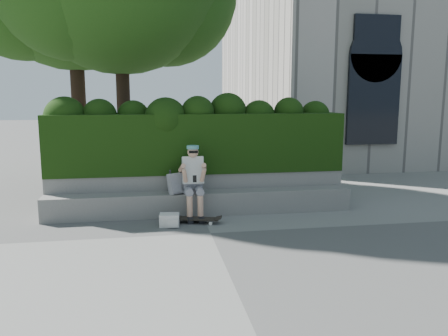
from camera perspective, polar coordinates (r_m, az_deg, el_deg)
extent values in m
plane|color=slate|center=(7.48, -1.77, -8.50)|extent=(80.00, 80.00, 0.00)
cube|color=gray|center=(8.62, -2.91, -4.57)|extent=(6.00, 0.45, 0.45)
cube|color=gray|center=(9.04, -3.27, -2.94)|extent=(6.00, 0.50, 0.75)
cube|color=black|center=(9.11, -3.48, 3.36)|extent=(6.00, 1.00, 1.20)
cylinder|color=black|center=(11.56, -12.90, 5.68)|extent=(0.34, 0.34, 3.22)
cylinder|color=black|center=(12.60, -18.30, 5.65)|extent=(0.38, 0.38, 3.19)
cube|color=gray|center=(8.48, -4.12, -2.49)|extent=(0.36, 0.26, 0.22)
cube|color=silver|center=(8.35, -4.10, -0.30)|extent=(0.40, 0.32, 0.55)
sphere|color=tan|center=(8.23, -4.08, 2.09)|extent=(0.21, 0.21, 0.21)
cylinder|color=teal|center=(8.23, -4.10, 2.73)|extent=(0.23, 0.23, 0.06)
cube|color=black|center=(8.02, -3.85, -1.42)|extent=(0.07, 0.02, 0.13)
cylinder|color=tan|center=(8.11, -4.50, -5.32)|extent=(0.11, 0.11, 0.47)
cylinder|color=tan|center=(8.13, -3.09, -5.27)|extent=(0.11, 0.11, 0.47)
cube|color=black|center=(8.11, -4.44, -6.76)|extent=(0.10, 0.26, 0.10)
cube|color=black|center=(8.13, -3.03, -6.70)|extent=(0.10, 0.26, 0.10)
cube|color=black|center=(8.06, -3.86, -6.60)|extent=(0.91, 0.47, 0.02)
cylinder|color=silver|center=(8.05, -6.17, -7.04)|extent=(0.07, 0.05, 0.06)
cylinder|color=silver|center=(8.22, -5.87, -6.68)|extent=(0.07, 0.05, 0.06)
cylinder|color=silver|center=(7.93, -1.77, -7.23)|extent=(0.07, 0.05, 0.06)
cylinder|color=silver|center=(8.11, -1.56, -6.86)|extent=(0.07, 0.05, 0.06)
cube|color=#9F9EA2|center=(8.39, -6.33, -2.03)|extent=(0.31, 0.27, 0.40)
cube|color=silver|center=(7.91, -7.14, -6.75)|extent=(0.37, 0.28, 0.22)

